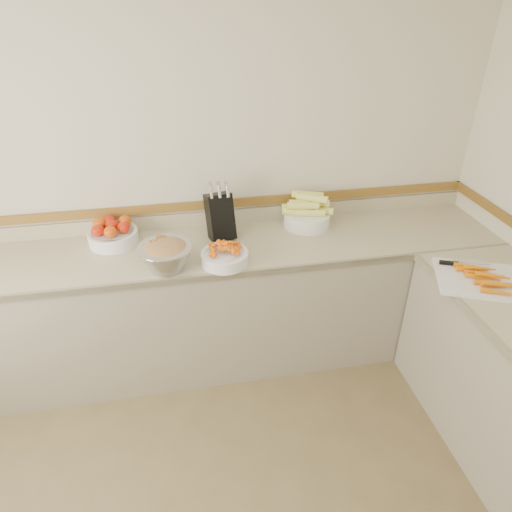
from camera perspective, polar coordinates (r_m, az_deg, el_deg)
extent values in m
plane|color=beige|center=(3.02, -9.01, 10.55)|extent=(4.00, 0.00, 4.00)
cube|color=tan|center=(2.90, -8.01, 0.56)|extent=(4.00, 0.65, 0.04)
cube|color=gray|center=(3.15, -7.42, -6.51)|extent=(4.00, 0.63, 0.86)
cube|color=gray|center=(2.64, -7.55, -2.86)|extent=(4.00, 0.02, 0.04)
cube|color=tan|center=(3.15, -8.48, 4.50)|extent=(4.00, 0.02, 0.10)
cube|color=brown|center=(3.10, -8.62, 6.14)|extent=(4.00, 0.02, 0.06)
cube|color=black|center=(2.95, -4.52, 4.95)|extent=(0.20, 0.22, 0.32)
cylinder|color=silver|center=(2.83, -5.63, 7.97)|extent=(0.03, 0.04, 0.08)
cylinder|color=silver|center=(2.84, -4.59, 8.06)|extent=(0.03, 0.04, 0.08)
cylinder|color=silver|center=(2.84, -3.56, 8.14)|extent=(0.03, 0.04, 0.08)
cylinder|color=silver|center=(2.86, -5.70, 8.21)|extent=(0.03, 0.04, 0.08)
cylinder|color=silver|center=(2.87, -4.67, 8.30)|extent=(0.03, 0.04, 0.08)
cylinder|color=silver|center=(2.87, -3.65, 8.38)|extent=(0.03, 0.04, 0.08)
cylinder|color=silver|center=(2.89, -5.76, 8.45)|extent=(0.03, 0.04, 0.08)
cylinder|color=silver|center=(2.90, -4.74, 8.54)|extent=(0.03, 0.04, 0.08)
cylinder|color=silver|center=(2.90, -3.73, 8.62)|extent=(0.03, 0.04, 0.08)
cylinder|color=white|center=(3.05, -17.41, 2.29)|extent=(0.31, 0.31, 0.08)
torus|color=white|center=(3.04, -17.51, 2.88)|extent=(0.31, 0.31, 0.01)
cylinder|color=white|center=(3.04, -17.51, 2.88)|extent=(0.28, 0.28, 0.01)
ellipsoid|color=red|center=(2.99, -19.17, 3.05)|extent=(0.08, 0.08, 0.07)
ellipsoid|color=#E04B08|center=(2.95, -17.75, 2.88)|extent=(0.08, 0.08, 0.07)
ellipsoid|color=red|center=(2.98, -16.20, 3.45)|extent=(0.08, 0.08, 0.07)
ellipsoid|color=#E04B08|center=(3.08, -19.00, 3.85)|extent=(0.08, 0.08, 0.07)
ellipsoid|color=red|center=(3.03, -17.61, 3.70)|extent=(0.08, 0.08, 0.07)
ellipsoid|color=#E04B08|center=(3.06, -16.10, 4.25)|extent=(0.08, 0.08, 0.07)
ellipsoid|color=red|center=(3.10, -17.90, 4.23)|extent=(0.08, 0.08, 0.07)
cylinder|color=white|center=(2.71, -3.93, -0.20)|extent=(0.28, 0.28, 0.07)
torus|color=white|center=(2.69, -3.95, 0.35)|extent=(0.28, 0.28, 0.01)
cylinder|color=white|center=(2.69, -3.95, 0.35)|extent=(0.24, 0.24, 0.01)
sphere|color=#E95C08|center=(2.67, -3.91, 1.50)|extent=(0.03, 0.03, 0.03)
sphere|color=#E95C08|center=(2.68, -4.91, 1.28)|extent=(0.03, 0.03, 0.03)
sphere|color=#E95C08|center=(2.67, -4.47, 1.27)|extent=(0.03, 0.03, 0.03)
sphere|color=#E95C08|center=(2.68, -2.25, 1.08)|extent=(0.03, 0.03, 0.03)
sphere|color=#E95C08|center=(2.65, -3.06, 1.19)|extent=(0.03, 0.03, 0.03)
sphere|color=#E95C08|center=(2.71, -2.31, 1.44)|extent=(0.03, 0.03, 0.03)
sphere|color=#E95C08|center=(2.62, -2.31, 0.11)|extent=(0.03, 0.03, 0.03)
sphere|color=#E95C08|center=(2.68, -4.15, 1.61)|extent=(0.03, 0.03, 0.03)
sphere|color=#E95C08|center=(2.63, -3.32, 0.86)|extent=(0.03, 0.03, 0.03)
sphere|color=#E95C08|center=(2.71, -4.96, 1.47)|extent=(0.03, 0.03, 0.03)
sphere|color=#E95C08|center=(2.71, -3.18, 1.68)|extent=(0.03, 0.03, 0.03)
sphere|color=#E95C08|center=(2.69, -4.32, 1.59)|extent=(0.03, 0.03, 0.03)
sphere|color=#E95C08|center=(2.65, -3.08, 1.02)|extent=(0.03, 0.03, 0.03)
sphere|color=#E95C08|center=(2.67, -2.18, 0.92)|extent=(0.03, 0.03, 0.03)
sphere|color=#E95C08|center=(2.64, -3.57, 1.24)|extent=(0.03, 0.03, 0.03)
sphere|color=#E95C08|center=(2.67, -4.11, 1.37)|extent=(0.03, 0.03, 0.03)
sphere|color=#E95C08|center=(2.66, -3.97, 1.46)|extent=(0.03, 0.03, 0.03)
sphere|color=#E95C08|center=(2.65, -2.08, 0.52)|extent=(0.03, 0.03, 0.03)
sphere|color=#E95C08|center=(2.68, -2.13, 1.05)|extent=(0.03, 0.03, 0.03)
sphere|color=#E95C08|center=(2.59, -3.28, -0.27)|extent=(0.03, 0.03, 0.03)
sphere|color=#E95C08|center=(2.64, -3.00, 0.83)|extent=(0.03, 0.03, 0.03)
sphere|color=#E95C08|center=(2.65, -4.75, 1.24)|extent=(0.03, 0.03, 0.03)
sphere|color=#E95C08|center=(2.73, -2.44, 1.52)|extent=(0.03, 0.03, 0.03)
sphere|color=#E95C08|center=(2.68, -3.76, 1.50)|extent=(0.03, 0.03, 0.03)
sphere|color=#E95C08|center=(2.76, -4.68, 1.81)|extent=(0.03, 0.03, 0.03)
sphere|color=#E95C08|center=(2.67, -5.35, 0.92)|extent=(0.03, 0.03, 0.03)
sphere|color=#E95C08|center=(2.64, -5.43, 0.37)|extent=(0.03, 0.03, 0.03)
sphere|color=#E95C08|center=(2.63, -4.99, 0.39)|extent=(0.03, 0.03, 0.03)
sphere|color=#E95C08|center=(2.62, -5.23, 0.10)|extent=(0.03, 0.03, 0.03)
sphere|color=#E95C08|center=(2.67, -4.80, 1.23)|extent=(0.03, 0.03, 0.03)
sphere|color=#E95C08|center=(2.70, -3.52, 1.51)|extent=(0.03, 0.03, 0.03)
sphere|color=#E95C08|center=(2.65, -3.41, 1.17)|extent=(0.03, 0.03, 0.03)
sphere|color=#E95C08|center=(2.65, -2.87, 0.82)|extent=(0.03, 0.03, 0.03)
sphere|color=#E95C08|center=(2.67, -4.07, 1.44)|extent=(0.03, 0.03, 0.03)
sphere|color=#E95C08|center=(2.69, -5.23, 1.38)|extent=(0.03, 0.03, 0.03)
sphere|color=#E95C08|center=(2.66, -3.70, 1.24)|extent=(0.03, 0.03, 0.03)
sphere|color=#E95C08|center=(2.65, -5.36, 0.68)|extent=(0.03, 0.03, 0.03)
sphere|color=#E95C08|center=(2.66, -3.28, 1.31)|extent=(0.03, 0.03, 0.03)
sphere|color=#E95C08|center=(2.65, -3.11, 0.87)|extent=(0.03, 0.03, 0.03)
sphere|color=#E95C08|center=(2.66, -5.98, 0.54)|extent=(0.03, 0.03, 0.03)
sphere|color=#E95C08|center=(2.65, -2.53, 0.93)|extent=(0.03, 0.03, 0.03)
sphere|color=#E95C08|center=(2.66, -4.14, 1.65)|extent=(0.03, 0.03, 0.03)
cylinder|color=white|center=(3.15, 6.36, 4.63)|extent=(0.32, 0.32, 0.10)
torus|color=white|center=(3.13, 6.40, 5.31)|extent=(0.32, 0.32, 0.01)
cylinder|color=#F4F065|center=(3.08, 5.31, 5.53)|extent=(0.22, 0.12, 0.05)
cylinder|color=#F4F065|center=(3.08, 6.68, 5.41)|extent=(0.22, 0.09, 0.05)
cylinder|color=#F4F065|center=(3.12, 7.73, 5.74)|extent=(0.21, 0.14, 0.05)
cylinder|color=#F4F065|center=(3.14, 5.20, 6.03)|extent=(0.22, 0.11, 0.05)
cylinder|color=#F4F065|center=(3.17, 6.81, 6.23)|extent=(0.20, 0.15, 0.05)
cylinder|color=#F4F065|center=(3.09, 6.11, 6.55)|extent=(0.22, 0.10, 0.05)
cylinder|color=#F4F065|center=(3.12, 7.26, 6.73)|extent=(0.21, 0.14, 0.05)
cylinder|color=#F4F065|center=(3.11, 6.46, 7.59)|extent=(0.22, 0.12, 0.05)
cylinder|color=#F4F065|center=(3.06, 5.89, 6.28)|extent=(0.22, 0.09, 0.05)
cylinder|color=#F4F065|center=(3.07, 7.03, 7.21)|extent=(0.21, 0.15, 0.05)
cylinder|color=#B2B2BA|center=(2.68, -11.13, -0.21)|extent=(0.32, 0.32, 0.15)
torus|color=#B2B2BA|center=(2.64, -11.28, 1.08)|extent=(0.32, 0.32, 0.01)
ellipsoid|color=red|center=(2.65, -11.26, 0.85)|extent=(0.26, 0.26, 0.08)
cube|color=red|center=(2.61, -11.91, 0.78)|extent=(0.03, 0.03, 0.02)
cube|color=#88C560|center=(2.61, -11.26, 0.86)|extent=(0.03, 0.03, 0.02)
cube|color=red|center=(2.67, -11.57, 1.93)|extent=(0.02, 0.02, 0.02)
cube|color=#88C560|center=(2.69, -13.16, 1.67)|extent=(0.03, 0.03, 0.02)
cube|color=red|center=(2.72, -11.90, 2.30)|extent=(0.02, 0.02, 0.02)
cube|color=#88C560|center=(2.60, -11.28, 0.97)|extent=(0.02, 0.02, 0.02)
cube|color=red|center=(2.67, -11.39, 1.56)|extent=(0.03, 0.03, 0.02)
cube|color=#88C560|center=(2.64, -11.22, 1.27)|extent=(0.02, 0.02, 0.02)
cube|color=red|center=(2.66, -11.43, 1.50)|extent=(0.03, 0.03, 0.02)
cube|color=#88C560|center=(2.65, -11.01, 1.46)|extent=(0.03, 0.03, 0.02)
cube|color=red|center=(2.72, -11.52, 2.40)|extent=(0.03, 0.03, 0.02)
cube|color=#88C560|center=(2.64, -10.51, 1.27)|extent=(0.03, 0.03, 0.02)
cube|color=red|center=(2.72, -12.16, 2.47)|extent=(0.02, 0.02, 0.02)
cube|color=#88C560|center=(2.69, -12.62, 1.85)|extent=(0.03, 0.03, 0.02)
cube|color=white|center=(2.85, 26.40, -2.67)|extent=(0.60, 0.54, 0.01)
cone|color=orange|center=(2.75, 28.25, -4.00)|extent=(0.19, 0.10, 0.03)
cone|color=orange|center=(2.75, 28.04, -3.24)|extent=(0.19, 0.10, 0.03)
cone|color=orange|center=(2.78, 27.58, -3.35)|extent=(0.19, 0.10, 0.03)
cone|color=orange|center=(2.80, 27.25, -3.03)|extent=(0.19, 0.10, 0.03)
cone|color=orange|center=(2.80, 27.05, -2.28)|extent=(0.19, 0.10, 0.03)
cone|color=orange|center=(2.84, 26.62, -2.40)|extent=(0.19, 0.10, 0.03)
cone|color=orange|center=(2.85, 26.30, -2.10)|extent=(0.19, 0.10, 0.03)
cone|color=orange|center=(2.86, 26.11, -1.36)|extent=(0.19, 0.10, 0.03)
cone|color=orange|center=(2.89, 25.69, -1.49)|extent=(0.19, 0.10, 0.03)
cone|color=orange|center=(2.91, 25.39, -1.20)|extent=(0.19, 0.10, 0.03)
cube|color=silver|center=(2.98, 25.34, -0.62)|extent=(0.20, 0.11, 0.00)
cube|color=black|center=(2.90, 22.96, -0.82)|extent=(0.11, 0.06, 0.02)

